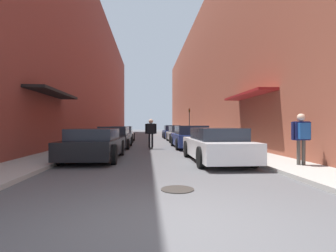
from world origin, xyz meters
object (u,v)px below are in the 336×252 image
at_px(manhole_cover, 177,189).
at_px(pedestrian, 302,133).
at_px(parked_car_right_2, 180,134).
at_px(parked_car_left_2, 122,134).
at_px(parked_car_right_1, 190,137).
at_px(parked_car_left_1, 115,138).
at_px(parked_car_right_3, 172,132).
at_px(skateboarder, 151,131).
at_px(parked_car_left_0, 95,144).
at_px(traffic_light, 189,119).
at_px(parked_car_right_0, 216,145).

xyz_separation_m(manhole_cover, pedestrian, (4.20, 2.35, 1.12)).
bearing_deg(pedestrian, parked_car_right_2, 98.96).
relative_size(parked_car_left_2, parked_car_right_1, 1.06).
xyz_separation_m(parked_car_left_1, parked_car_right_3, (4.55, 11.22, 0.03)).
height_order(skateboarder, pedestrian, pedestrian).
height_order(parked_car_left_1, parked_car_left_2, parked_car_left_1).
relative_size(parked_car_left_2, pedestrian, 2.96).
xyz_separation_m(parked_car_left_0, traffic_light, (7.23, 21.11, 1.56)).
bearing_deg(parked_car_left_0, parked_car_right_1, 47.28).
bearing_deg(traffic_light, pedestrian, -90.77).
relative_size(parked_car_left_1, parked_car_right_0, 0.86).
bearing_deg(traffic_light, parked_car_left_0, -108.91).
bearing_deg(parked_car_left_1, parked_car_right_3, 67.92).
bearing_deg(parked_car_left_1, parked_car_right_0, -54.93).
bearing_deg(pedestrian, parked_car_right_3, 96.62).
height_order(parked_car_right_0, traffic_light, traffic_light).
height_order(parked_car_left_2, pedestrian, pedestrian).
relative_size(parked_car_left_0, parked_car_left_1, 1.10).
relative_size(parked_car_right_3, traffic_light, 1.21).
bearing_deg(parked_car_left_0, pedestrian, -21.43).
distance_m(parked_car_right_1, parked_car_right_2, 5.80).
distance_m(parked_car_right_0, traffic_light, 22.26).
height_order(parked_car_left_0, parked_car_left_1, parked_car_left_1).
xyz_separation_m(parked_car_right_1, traffic_light, (2.57, 16.06, 1.52)).
bearing_deg(traffic_light, manhole_cover, -99.81).
bearing_deg(skateboarder, manhole_cover, -87.50).
height_order(parked_car_right_0, pedestrian, pedestrian).
bearing_deg(parked_car_left_2, manhole_cover, -80.64).
relative_size(parked_car_right_0, parked_car_right_3, 1.20).
relative_size(parked_car_left_0, parked_car_right_1, 1.00).
height_order(parked_car_right_0, skateboarder, skateboarder).
bearing_deg(traffic_light, skateboarder, -106.68).
relative_size(parked_car_right_0, pedestrian, 2.96).
height_order(parked_car_left_1, manhole_cover, parked_car_left_1).
relative_size(parked_car_right_3, pedestrian, 2.48).
bearing_deg(parked_car_left_1, parked_car_right_1, -5.72).
bearing_deg(skateboarder, traffic_light, 73.32).
relative_size(parked_car_right_2, pedestrian, 2.91).
bearing_deg(parked_car_right_3, pedestrian, -83.38).
xyz_separation_m(parked_car_right_2, parked_car_right_3, (-0.12, 5.88, 0.02)).
bearing_deg(parked_car_left_0, skateboarder, 63.60).
relative_size(parked_car_left_0, parked_car_right_2, 0.96).
bearing_deg(manhole_cover, skateboarder, 92.50).
height_order(parked_car_left_2, parked_car_right_3, parked_car_right_3).
distance_m(manhole_cover, traffic_light, 26.64).
xyz_separation_m(parked_car_right_2, traffic_light, (2.46, 10.26, 1.54)).
height_order(parked_car_right_2, traffic_light, traffic_light).
relative_size(parked_car_right_1, parked_car_right_2, 0.96).
bearing_deg(parked_car_left_0, traffic_light, 71.09).
xyz_separation_m(parked_car_left_2, parked_car_right_3, (4.62, 5.60, 0.03)).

